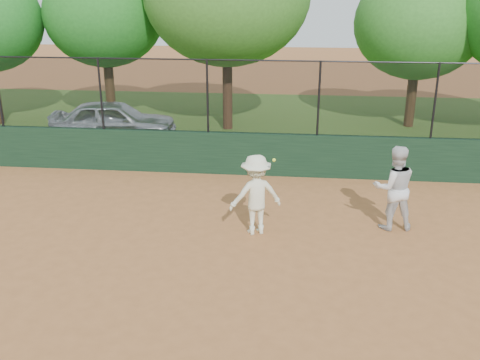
# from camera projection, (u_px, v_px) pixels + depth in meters

# --- Properties ---
(ground) EXTENTS (80.00, 80.00, 0.00)m
(ground) POSITION_uv_depth(u_px,v_px,m) (183.00, 283.00, 9.59)
(ground) COLOR #AA6737
(ground) RESTS_ON ground
(back_wall) EXTENTS (26.00, 0.20, 1.20)m
(back_wall) POSITION_uv_depth(u_px,v_px,m) (226.00, 153.00, 15.00)
(back_wall) COLOR #17331E
(back_wall) RESTS_ON ground
(grass_strip) EXTENTS (36.00, 12.00, 0.01)m
(grass_strip) POSITION_uv_depth(u_px,v_px,m) (247.00, 123.00, 20.81)
(grass_strip) COLOR #34561B
(grass_strip) RESTS_ON ground
(parked_car) EXTENTS (4.40, 2.31, 1.43)m
(parked_car) POSITION_uv_depth(u_px,v_px,m) (114.00, 121.00, 18.07)
(parked_car) COLOR silver
(parked_car) RESTS_ON ground
(player_second) EXTENTS (0.99, 0.82, 1.87)m
(player_second) POSITION_uv_depth(u_px,v_px,m) (394.00, 188.00, 11.47)
(player_second) COLOR silver
(player_second) RESTS_ON ground
(player_main) EXTENTS (1.29, 1.01, 1.81)m
(player_main) POSITION_uv_depth(u_px,v_px,m) (256.00, 195.00, 11.26)
(player_main) COLOR #E8E9C6
(player_main) RESTS_ON ground
(fence_assembly) EXTENTS (26.00, 0.06, 2.00)m
(fence_assembly) POSITION_uv_depth(u_px,v_px,m) (225.00, 95.00, 14.44)
(fence_assembly) COLOR black
(fence_assembly) RESTS_ON back_wall
(tree_1) EXTENTS (4.47, 4.06, 5.97)m
(tree_1) POSITION_uv_depth(u_px,v_px,m) (104.00, 15.00, 19.76)
(tree_1) COLOR #473018
(tree_1) RESTS_ON ground
(tree_3) EXTENTS (4.63, 4.21, 5.78)m
(tree_3) POSITION_uv_depth(u_px,v_px,m) (419.00, 23.00, 19.05)
(tree_3) COLOR #422B16
(tree_3) RESTS_ON ground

